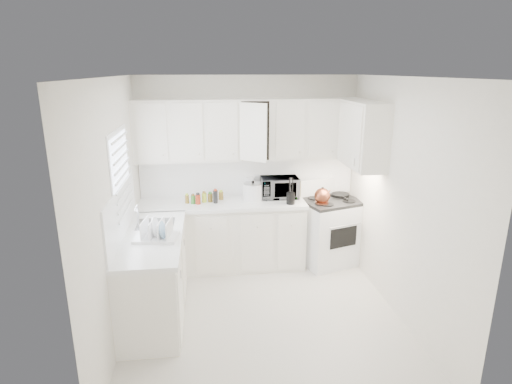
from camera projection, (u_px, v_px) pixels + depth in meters
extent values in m
plane|color=silver|center=(264.00, 316.00, 4.75)|extent=(3.20, 3.20, 0.00)
plane|color=white|center=(265.00, 77.00, 4.02)|extent=(3.20, 3.20, 0.00)
plane|color=silver|center=(248.00, 171.00, 5.91)|extent=(3.00, 0.00, 3.00)
plane|color=silver|center=(297.00, 279.00, 2.86)|extent=(3.00, 0.00, 3.00)
plane|color=silver|center=(116.00, 212.00, 4.21)|extent=(0.00, 3.20, 3.20)
plane|color=silver|center=(401.00, 201.00, 4.56)|extent=(0.00, 3.20, 3.20)
cube|color=white|center=(222.00, 204.00, 5.67)|extent=(2.24, 0.64, 0.05)
cube|color=white|center=(152.00, 238.00, 4.54)|extent=(0.64, 1.62, 0.05)
cube|color=white|center=(248.00, 176.00, 5.92)|extent=(2.98, 0.02, 0.55)
cube|color=white|center=(121.00, 212.00, 4.42)|extent=(0.02, 1.60, 0.55)
imported|color=gray|center=(279.00, 185.00, 5.84)|extent=(0.52, 0.29, 0.35)
cylinder|color=white|center=(250.00, 187.00, 5.89)|extent=(0.12, 0.12, 0.27)
cylinder|color=olive|center=(188.00, 196.00, 5.72)|extent=(0.06, 0.06, 0.13)
cylinder|color=#357F2A|center=(193.00, 198.00, 5.64)|extent=(0.06, 0.06, 0.13)
cylinder|color=#A62E16|center=(199.00, 196.00, 5.73)|extent=(0.06, 0.06, 0.13)
cylinder|color=#C9EC37|center=(204.00, 197.00, 5.66)|extent=(0.06, 0.06, 0.13)
cylinder|color=brown|center=(210.00, 195.00, 5.75)|extent=(0.06, 0.06, 0.13)
cylinder|color=black|center=(215.00, 197.00, 5.67)|extent=(0.06, 0.06, 0.13)
cylinder|color=olive|center=(221.00, 195.00, 5.77)|extent=(0.06, 0.06, 0.13)
cylinder|color=#A62E16|center=(290.00, 190.00, 5.91)|extent=(0.06, 0.06, 0.19)
cylinder|color=#C9EC37|center=(295.00, 191.00, 5.86)|extent=(0.06, 0.06, 0.19)
cylinder|color=brown|center=(298.00, 189.00, 5.93)|extent=(0.06, 0.06, 0.19)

